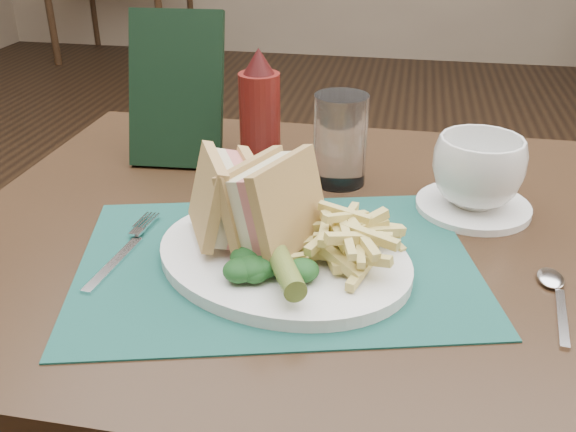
{
  "coord_description": "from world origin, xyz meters",
  "views": [
    {
      "loc": [
        0.11,
        -1.21,
        1.14
      ],
      "look_at": [
        -0.02,
        -0.57,
        0.8
      ],
      "focal_mm": 40.0,
      "sensor_mm": 36.0,
      "label": 1
    }
  ],
  "objects_px": {
    "plate": "(283,257)",
    "ketchup_bottle": "(260,113)",
    "sandwich_half_a": "(208,200)",
    "saucer": "(473,207)",
    "table_bg_left": "(123,3)",
    "coffee_cup": "(478,171)",
    "check_presenter": "(176,90)",
    "sandwich_half_b": "(259,199)",
    "drinking_glass": "(340,140)",
    "placemat": "(277,262)"
  },
  "relations": [
    {
      "from": "sandwich_half_b",
      "to": "plate",
      "type": "bearing_deg",
      "value": -2.27
    },
    {
      "from": "coffee_cup",
      "to": "ketchup_bottle",
      "type": "bearing_deg",
      "value": 167.12
    },
    {
      "from": "check_presenter",
      "to": "sandwich_half_b",
      "type": "bearing_deg",
      "value": -58.55
    },
    {
      "from": "table_bg_left",
      "to": "sandwich_half_b",
      "type": "distance_m",
      "value": 4.25
    },
    {
      "from": "coffee_cup",
      "to": "drinking_glass",
      "type": "distance_m",
      "value": 0.19
    },
    {
      "from": "plate",
      "to": "drinking_glass",
      "type": "xyz_separation_m",
      "value": [
        0.03,
        0.24,
        0.06
      ]
    },
    {
      "from": "coffee_cup",
      "to": "plate",
      "type": "bearing_deg",
      "value": -140.51
    },
    {
      "from": "placemat",
      "to": "saucer",
      "type": "relative_size",
      "value": 2.99
    },
    {
      "from": "table_bg_left",
      "to": "placemat",
      "type": "distance_m",
      "value": 4.26
    },
    {
      "from": "placemat",
      "to": "ketchup_bottle",
      "type": "height_order",
      "value": "ketchup_bottle"
    },
    {
      "from": "table_bg_left",
      "to": "coffee_cup",
      "type": "relative_size",
      "value": 7.7
    },
    {
      "from": "placemat",
      "to": "check_presenter",
      "type": "xyz_separation_m",
      "value": [
        -0.21,
        0.27,
        0.11
      ]
    },
    {
      "from": "table_bg_left",
      "to": "sandwich_half_b",
      "type": "relative_size",
      "value": 8.04
    },
    {
      "from": "plate",
      "to": "check_presenter",
      "type": "bearing_deg",
      "value": 149.64
    },
    {
      "from": "table_bg_left",
      "to": "drinking_glass",
      "type": "bearing_deg",
      "value": -61.3
    },
    {
      "from": "table_bg_left",
      "to": "sandwich_half_b",
      "type": "bearing_deg",
      "value": -63.53
    },
    {
      "from": "table_bg_left",
      "to": "placemat",
      "type": "height_order",
      "value": "placemat"
    },
    {
      "from": "sandwich_half_a",
      "to": "sandwich_half_b",
      "type": "bearing_deg",
      "value": -22.17
    },
    {
      "from": "saucer",
      "to": "check_presenter",
      "type": "height_order",
      "value": "check_presenter"
    },
    {
      "from": "saucer",
      "to": "drinking_glass",
      "type": "distance_m",
      "value": 0.2
    },
    {
      "from": "placemat",
      "to": "ketchup_bottle",
      "type": "bearing_deg",
      "value": 107.02
    },
    {
      "from": "sandwich_half_a",
      "to": "saucer",
      "type": "xyz_separation_m",
      "value": [
        0.31,
        0.17,
        -0.06
      ]
    },
    {
      "from": "sandwich_half_a",
      "to": "table_bg_left",
      "type": "bearing_deg",
      "value": 89.23
    },
    {
      "from": "ketchup_bottle",
      "to": "check_presenter",
      "type": "distance_m",
      "value": 0.14
    },
    {
      "from": "ketchup_bottle",
      "to": "saucer",
      "type": "bearing_deg",
      "value": -12.88
    },
    {
      "from": "sandwich_half_a",
      "to": "ketchup_bottle",
      "type": "height_order",
      "value": "ketchup_bottle"
    },
    {
      "from": "saucer",
      "to": "placemat",
      "type": "bearing_deg",
      "value": -141.72
    },
    {
      "from": "table_bg_left",
      "to": "drinking_glass",
      "type": "distance_m",
      "value": 4.08
    },
    {
      "from": "placemat",
      "to": "coffee_cup",
      "type": "distance_m",
      "value": 0.3
    },
    {
      "from": "placemat",
      "to": "check_presenter",
      "type": "distance_m",
      "value": 0.36
    },
    {
      "from": "placemat",
      "to": "ketchup_bottle",
      "type": "distance_m",
      "value": 0.28
    },
    {
      "from": "sandwich_half_a",
      "to": "sandwich_half_b",
      "type": "height_order",
      "value": "sandwich_half_b"
    },
    {
      "from": "sandwich_half_b",
      "to": "coffee_cup",
      "type": "distance_m",
      "value": 0.3
    },
    {
      "from": "plate",
      "to": "ketchup_bottle",
      "type": "xyz_separation_m",
      "value": [
        -0.08,
        0.25,
        0.08
      ]
    },
    {
      "from": "ketchup_bottle",
      "to": "table_bg_left",
      "type": "bearing_deg",
      "value": 117.3
    },
    {
      "from": "saucer",
      "to": "check_presenter",
      "type": "relative_size",
      "value": 0.65
    },
    {
      "from": "coffee_cup",
      "to": "drinking_glass",
      "type": "height_order",
      "value": "drinking_glass"
    },
    {
      "from": "drinking_glass",
      "to": "check_presenter",
      "type": "relative_size",
      "value": 0.56
    },
    {
      "from": "table_bg_left",
      "to": "coffee_cup",
      "type": "distance_m",
      "value": 4.22
    },
    {
      "from": "sandwich_half_b",
      "to": "check_presenter",
      "type": "bearing_deg",
      "value": 148.35
    },
    {
      "from": "saucer",
      "to": "drinking_glass",
      "type": "bearing_deg",
      "value": 163.29
    },
    {
      "from": "table_bg_left",
      "to": "coffee_cup",
      "type": "bearing_deg",
      "value": -59.43
    },
    {
      "from": "sandwich_half_b",
      "to": "drinking_glass",
      "type": "relative_size",
      "value": 0.86
    },
    {
      "from": "ketchup_bottle",
      "to": "check_presenter",
      "type": "bearing_deg",
      "value": 169.73
    },
    {
      "from": "sandwich_half_a",
      "to": "coffee_cup",
      "type": "relative_size",
      "value": 0.89
    },
    {
      "from": "placemat",
      "to": "coffee_cup",
      "type": "height_order",
      "value": "coffee_cup"
    },
    {
      "from": "table_bg_left",
      "to": "check_presenter",
      "type": "height_order",
      "value": "check_presenter"
    },
    {
      "from": "coffee_cup",
      "to": "drinking_glass",
      "type": "bearing_deg",
      "value": 163.29
    },
    {
      "from": "table_bg_left",
      "to": "sandwich_half_b",
      "type": "height_order",
      "value": "sandwich_half_b"
    },
    {
      "from": "table_bg_left",
      "to": "saucer",
      "type": "height_order",
      "value": "saucer"
    }
  ]
}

